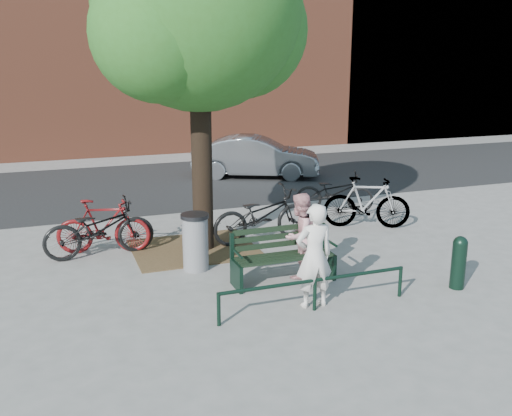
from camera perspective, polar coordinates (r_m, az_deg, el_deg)
name	(u,v)px	position (r m, az deg, el deg)	size (l,w,h in m)	color
ground	(283,282)	(9.78, 2.76, -7.38)	(90.00, 90.00, 0.00)	gray
dirt_pit	(194,249)	(11.44, -6.20, -4.06)	(2.40, 2.00, 0.02)	brown
road	(175,183)	(17.59, -8.08, 2.51)	(40.00, 7.00, 0.01)	black
park_bench	(282,254)	(9.67, 2.61, -4.59)	(1.74, 0.54, 0.97)	black
guard_railing	(315,285)	(8.61, 5.93, -7.67)	(3.06, 0.06, 0.51)	black
street_tree	(201,16)	(10.93, -5.49, 18.56)	(4.20, 3.80, 6.50)	black
person_left	(314,256)	(8.62, 5.84, -4.78)	(0.59, 0.39, 1.62)	silver
person_right	(299,236)	(9.79, 4.37, -2.77)	(0.72, 0.56, 1.48)	#CA8B8D
bollard	(459,261)	(9.92, 19.62, -4.97)	(0.24, 0.24, 0.89)	black
litter_bin	(195,242)	(10.21, -6.08, -3.36)	(0.50, 0.50, 1.03)	gray
bicycle_a	(99,229)	(11.23, -15.41, -2.01)	(0.72, 2.08, 1.09)	black
bicycle_b	(103,226)	(11.39, -15.03, -1.79)	(0.51, 1.79, 1.08)	#570C0E
bicycle_c	(262,215)	(11.69, 0.62, -0.72)	(0.75, 2.15, 1.13)	black
bicycle_d	(367,203)	(12.91, 11.01, 0.54)	(0.54, 1.92, 1.15)	gray
bicycle_e	(335,192)	(14.12, 7.86, 1.57)	(0.66, 1.90, 1.00)	black
parked_car	(256,157)	(18.19, 0.01, 5.14)	(1.39, 3.99, 1.31)	slate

